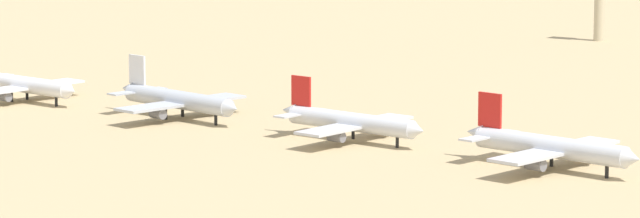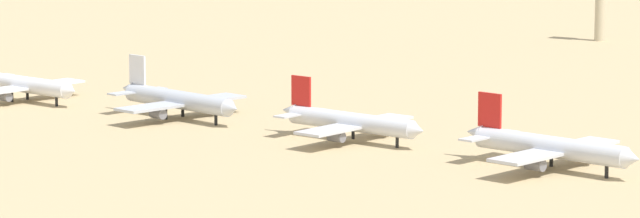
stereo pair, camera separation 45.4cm
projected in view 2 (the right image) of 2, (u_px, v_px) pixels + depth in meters
ground at (354, 139)px, 354.01m from camera, size 4000.00×4000.00×0.00m
parked_jet_orange_1 at (22, 84)px, 404.85m from camera, size 37.11×31.47×12.26m
parked_jet_white_2 at (177, 100)px, 379.56m from camera, size 38.75×33.14×12.87m
parked_jet_red_3 at (350, 122)px, 351.35m from camera, size 37.04×31.35×12.23m
parked_jet_red_4 at (549, 147)px, 321.44m from camera, size 39.23×33.41×12.98m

